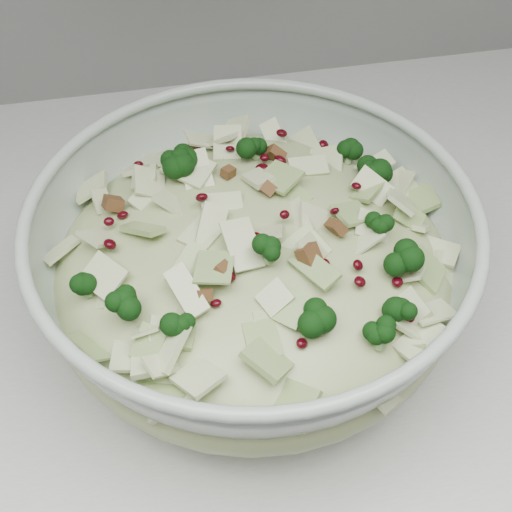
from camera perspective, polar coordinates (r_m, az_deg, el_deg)
The scene contains 3 objects.
counter at distance 1.07m, azimuth 4.31°, elevation -14.85°, with size 3.60×0.60×0.90m, color silver.
mixing_bowl at distance 0.57m, azimuth -0.26°, elevation -1.05°, with size 0.45×0.45×0.14m.
salad at distance 0.55m, azimuth -0.26°, elevation 0.48°, with size 0.45×0.45×0.14m.
Camera 1 is at (-0.17, 1.23, 1.40)m, focal length 50.00 mm.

